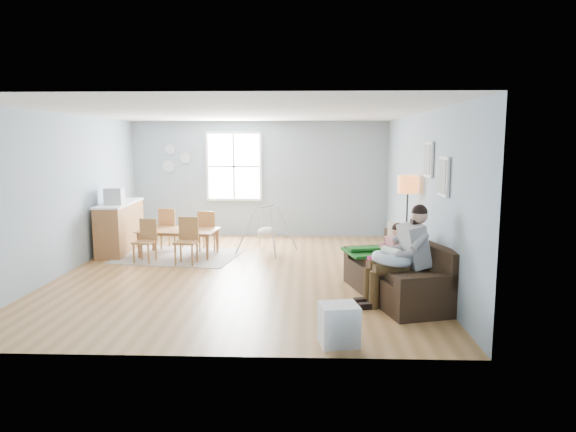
{
  "coord_description": "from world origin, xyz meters",
  "views": [
    {
      "loc": [
        1.1,
        -8.55,
        2.21
      ],
      "look_at": [
        0.8,
        -0.14,
        1.0
      ],
      "focal_mm": 32.0,
      "sensor_mm": 36.0,
      "label": 1
    }
  ],
  "objects_px": {
    "dining_table": "(179,243)",
    "father": "(403,252)",
    "sofa": "(401,277)",
    "storage_cube": "(338,325)",
    "chair_nw": "(170,226)",
    "baby_swing": "(267,232)",
    "floor_lamp": "(408,193)",
    "toddler": "(391,247)",
    "chair_se": "(187,238)",
    "monitor": "(114,196)",
    "chair_ne": "(208,229)",
    "chair_sw": "(146,239)",
    "counter": "(120,226)"
  },
  "relations": [
    {
      "from": "chair_se",
      "to": "toddler",
      "type": "bearing_deg",
      "value": -27.61
    },
    {
      "from": "floor_lamp",
      "to": "chair_ne",
      "type": "relative_size",
      "value": 1.98
    },
    {
      "from": "dining_table",
      "to": "sofa",
      "type": "bearing_deg",
      "value": -27.74
    },
    {
      "from": "dining_table",
      "to": "monitor",
      "type": "distance_m",
      "value": 1.57
    },
    {
      "from": "chair_sw",
      "to": "toddler",
      "type": "bearing_deg",
      "value": -24.23
    },
    {
      "from": "storage_cube",
      "to": "chair_sw",
      "type": "relative_size",
      "value": 0.59
    },
    {
      "from": "baby_swing",
      "to": "dining_table",
      "type": "bearing_deg",
      "value": -167.28
    },
    {
      "from": "father",
      "to": "counter",
      "type": "xyz_separation_m",
      "value": [
        -5.11,
        3.32,
        -0.22
      ]
    },
    {
      "from": "floor_lamp",
      "to": "sofa",
      "type": "bearing_deg",
      "value": -103.35
    },
    {
      "from": "monitor",
      "to": "floor_lamp",
      "type": "bearing_deg",
      "value": -12.65
    },
    {
      "from": "floor_lamp",
      "to": "baby_swing",
      "type": "relative_size",
      "value": 1.33
    },
    {
      "from": "toddler",
      "to": "storage_cube",
      "type": "distance_m",
      "value": 2.19
    },
    {
      "from": "chair_ne",
      "to": "monitor",
      "type": "height_order",
      "value": "monitor"
    },
    {
      "from": "sofa",
      "to": "floor_lamp",
      "type": "distance_m",
      "value": 1.83
    },
    {
      "from": "storage_cube",
      "to": "chair_se",
      "type": "relative_size",
      "value": 0.55
    },
    {
      "from": "sofa",
      "to": "father",
      "type": "bearing_deg",
      "value": -98.3
    },
    {
      "from": "father",
      "to": "storage_cube",
      "type": "height_order",
      "value": "father"
    },
    {
      "from": "dining_table",
      "to": "counter",
      "type": "xyz_separation_m",
      "value": [
        -1.31,
        0.45,
        0.25
      ]
    },
    {
      "from": "chair_sw",
      "to": "monitor",
      "type": "distance_m",
      "value": 1.24
    },
    {
      "from": "chair_sw",
      "to": "chair_nw",
      "type": "distance_m",
      "value": 1.11
    },
    {
      "from": "floor_lamp",
      "to": "chair_nw",
      "type": "height_order",
      "value": "floor_lamp"
    },
    {
      "from": "toddler",
      "to": "dining_table",
      "type": "relative_size",
      "value": 0.56
    },
    {
      "from": "floor_lamp",
      "to": "dining_table",
      "type": "height_order",
      "value": "floor_lamp"
    },
    {
      "from": "chair_nw",
      "to": "baby_swing",
      "type": "height_order",
      "value": "baby_swing"
    },
    {
      "from": "floor_lamp",
      "to": "chair_se",
      "type": "height_order",
      "value": "floor_lamp"
    },
    {
      "from": "father",
      "to": "chair_ne",
      "type": "bearing_deg",
      "value": 134.6
    },
    {
      "from": "dining_table",
      "to": "chair_ne",
      "type": "xyz_separation_m",
      "value": [
        0.48,
        0.49,
        0.21
      ]
    },
    {
      "from": "father",
      "to": "monitor",
      "type": "height_order",
      "value": "father"
    },
    {
      "from": "chair_se",
      "to": "baby_swing",
      "type": "relative_size",
      "value": 0.69
    },
    {
      "from": "chair_se",
      "to": "chair_nw",
      "type": "relative_size",
      "value": 0.98
    },
    {
      "from": "dining_table",
      "to": "father",
      "type": "bearing_deg",
      "value": -31.22
    },
    {
      "from": "sofa",
      "to": "storage_cube",
      "type": "height_order",
      "value": "sofa"
    },
    {
      "from": "floor_lamp",
      "to": "chair_nw",
      "type": "distance_m",
      "value": 4.92
    },
    {
      "from": "storage_cube",
      "to": "baby_swing",
      "type": "bearing_deg",
      "value": 103.65
    },
    {
      "from": "floor_lamp",
      "to": "chair_sw",
      "type": "height_order",
      "value": "floor_lamp"
    },
    {
      "from": "dining_table",
      "to": "chair_ne",
      "type": "relative_size",
      "value": 1.78
    },
    {
      "from": "sofa",
      "to": "chair_nw",
      "type": "xyz_separation_m",
      "value": [
        -4.18,
        3.16,
        0.2
      ]
    },
    {
      "from": "floor_lamp",
      "to": "dining_table",
      "type": "xyz_separation_m",
      "value": [
        -4.19,
        1.12,
        -1.11
      ]
    },
    {
      "from": "floor_lamp",
      "to": "storage_cube",
      "type": "distance_m",
      "value": 3.67
    },
    {
      "from": "toddler",
      "to": "floor_lamp",
      "type": "height_order",
      "value": "floor_lamp"
    },
    {
      "from": "counter",
      "to": "baby_swing",
      "type": "height_order",
      "value": "counter"
    },
    {
      "from": "sofa",
      "to": "toddler",
      "type": "bearing_deg",
      "value": 126.35
    },
    {
      "from": "sofa",
      "to": "chair_nw",
      "type": "relative_size",
      "value": 2.55
    },
    {
      "from": "storage_cube",
      "to": "chair_se",
      "type": "bearing_deg",
      "value": 124.17
    },
    {
      "from": "sofa",
      "to": "baby_swing",
      "type": "distance_m",
      "value": 3.65
    },
    {
      "from": "chair_nw",
      "to": "counter",
      "type": "distance_m",
      "value": 0.99
    },
    {
      "from": "chair_nw",
      "to": "storage_cube",
      "type": "bearing_deg",
      "value": -57.25
    },
    {
      "from": "counter",
      "to": "monitor",
      "type": "height_order",
      "value": "monitor"
    },
    {
      "from": "sofa",
      "to": "counter",
      "type": "xyz_separation_m",
      "value": [
        -5.16,
        3.01,
        0.21
      ]
    },
    {
      "from": "toddler",
      "to": "monitor",
      "type": "xyz_separation_m",
      "value": [
        -5.0,
        2.5,
        0.46
      ]
    }
  ]
}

